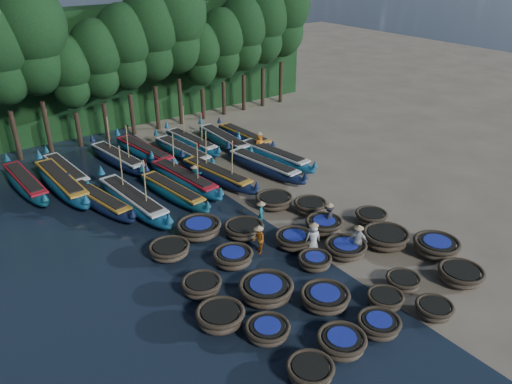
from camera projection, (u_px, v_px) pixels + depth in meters
ground at (283, 232)px, 28.18m from camera, size 120.00×120.00×0.00m
foliage_wall at (110, 68)px, 42.76m from camera, size 40.00×3.00×10.00m
coracle_0 at (310, 371)px, 18.50m from camera, size 1.96×1.96×0.71m
coracle_1 at (341, 342)px, 19.77m from camera, size 2.40×2.40×0.77m
coracle_2 at (379, 325)px, 20.72m from camera, size 2.17×2.17×0.72m
coracle_3 at (434, 309)px, 21.66m from camera, size 1.94×1.94×0.66m
coracle_4 at (461, 275)px, 23.87m from camera, size 2.52×2.52×0.72m
coracle_5 at (267, 330)px, 20.50m from camera, size 1.91×1.91×0.65m
coracle_6 at (325, 298)px, 22.26m from camera, size 2.67×2.67×0.75m
coracle_7 at (385, 299)px, 22.27m from camera, size 1.79×1.79×0.64m
coracle_8 at (403, 282)px, 23.43m from camera, size 1.96×1.96×0.65m
coracle_9 at (436, 246)px, 25.96m from camera, size 2.42×2.42×0.83m
coracle_10 at (220, 317)px, 21.08m from camera, size 2.57×2.57×0.83m
coracle_11 at (266, 290)px, 22.70m from camera, size 3.08×3.08×0.85m
coracle_12 at (315, 261)px, 24.90m from camera, size 1.75×1.75×0.68m
coracle_13 at (346, 248)px, 25.90m from camera, size 2.44×2.44×0.72m
coracle_14 at (386, 238)px, 26.73m from camera, size 2.74×2.74×0.83m
coracle_15 at (202, 286)px, 23.06m from camera, size 1.90×1.90×0.75m
coracle_16 at (233, 257)px, 25.08m from camera, size 2.24×2.24×0.79m
coracle_17 at (294, 240)px, 26.65m from camera, size 2.14×2.14×0.74m
coracle_18 at (324, 225)px, 27.94m from camera, size 2.52×2.52×0.80m
coracle_19 at (371, 217)px, 28.87m from camera, size 1.87×1.87×0.73m
coracle_20 at (169, 250)px, 25.79m from camera, size 2.52×2.52×0.71m
coracle_21 at (199, 228)px, 27.58m from camera, size 2.90×2.90×0.83m
coracle_22 at (244, 229)px, 27.65m from camera, size 2.69×2.69×0.73m
coracle_23 at (274, 201)px, 30.64m from camera, size 2.73×2.73×0.76m
coracle_24 at (310, 206)px, 30.04m from camera, size 2.39×2.39×0.75m
long_boat_2 at (99, 200)px, 30.52m from camera, size 2.63×7.62×1.36m
long_boat_3 at (133, 200)px, 30.34m from camera, size 2.14×8.85×3.77m
long_boat_4 at (173, 191)px, 31.62m from camera, size 2.17×7.50×1.33m
long_boat_5 at (184, 179)px, 33.21m from camera, size 2.24×8.20×3.50m
long_boat_6 at (217, 175)px, 33.80m from camera, size 2.53×7.91×3.39m
long_boat_7 at (264, 166)px, 35.17m from camera, size 2.39×8.02×1.42m
long_boat_8 at (274, 156)px, 36.81m from camera, size 2.38×8.21×1.45m
long_boat_9 at (25, 183)px, 32.64m from camera, size 1.80×8.25×1.45m
long_boat_10 at (61, 183)px, 32.54m from camera, size 1.87×9.13×1.61m
long_boat_11 at (66, 171)px, 34.34m from camera, size 1.81×7.81×1.38m
long_boat_12 at (118, 158)px, 36.35m from camera, size 2.35×8.01×3.43m
long_boat_13 at (145, 152)px, 37.43m from camera, size 2.37×8.33×1.47m
long_boat_14 at (183, 152)px, 37.58m from camera, size 2.01×7.93×1.40m
long_boat_15 at (191, 142)px, 39.43m from camera, size 1.88×7.50×3.19m
long_boat_16 at (224, 140)px, 39.76m from camera, size 1.78×8.15×1.44m
long_boat_17 at (245, 137)px, 40.57m from camera, size 1.60×7.44×1.31m
fisherman_0 at (313, 237)px, 25.96m from camera, size 0.96×0.78×1.90m
fisherman_1 at (261, 213)px, 28.38m from camera, size 0.64×0.63×1.69m
fisherman_2 at (259, 239)px, 25.96m from camera, size 0.84×0.91×1.71m
fisherman_3 at (329, 216)px, 28.12m from camera, size 1.17×0.96×1.77m
fisherman_4 at (358, 240)px, 25.65m from camera, size 0.96×1.05×1.93m
fisherman_5 at (195, 176)px, 32.99m from camera, size 1.45×0.67×1.70m
fisherman_6 at (259, 144)px, 37.84m from camera, size 0.99×0.76×2.01m
tree_4 at (29, 38)px, 34.97m from camera, size 5.34×5.34×12.58m
tree_5 at (69, 72)px, 37.41m from camera, size 3.68×3.68×8.68m
tree_6 at (97, 59)px, 38.34m from camera, size 4.09×4.09×9.65m
tree_7 at (124, 46)px, 39.27m from camera, size 4.51×4.51×10.63m
tree_8 at (150, 35)px, 40.20m from camera, size 4.92×4.92×11.60m
tree_9 at (175, 23)px, 41.13m from camera, size 5.34×5.34×12.58m
tree_10 at (200, 53)px, 43.57m from camera, size 3.68×3.68×8.68m
tree_11 at (222, 43)px, 44.50m from camera, size 4.09×4.09×9.65m
tree_12 at (243, 32)px, 45.43m from camera, size 4.51×4.51×10.63m
tree_13 at (263, 22)px, 46.36m from camera, size 4.92×4.92×11.60m
tree_14 at (282, 13)px, 47.29m from camera, size 5.34×5.34×12.58m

